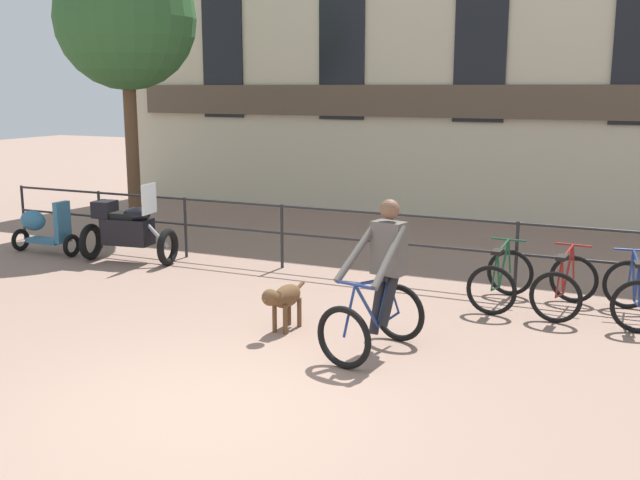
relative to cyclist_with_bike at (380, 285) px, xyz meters
name	(u,v)px	position (x,y,z in m)	size (l,w,h in m)	color
ground_plane	(203,410)	(-0.92, -2.17, -0.76)	(60.00, 60.00, 0.00)	#8E7060
canal_railing	(391,235)	(-0.92, 3.03, -0.05)	(15.05, 0.05, 1.05)	#232326
building_facade	(484,34)	(-0.92, 8.82, 3.24)	(18.00, 0.72, 8.03)	beige
cyclist_with_bike	(380,285)	(0.00, 0.00, 0.00)	(0.92, 1.29, 1.70)	black
dog	(283,298)	(-1.29, 0.16, -0.35)	(0.27, 0.92, 0.60)	brown
parked_motorcycle	(127,230)	(-5.34, 2.30, -0.20)	(1.65, 0.82, 1.35)	black
parked_bicycle_near_lamp	(501,279)	(0.88, 2.38, -0.41)	(0.71, 1.14, 0.86)	black
parked_bicycle_mid_left	(565,286)	(1.71, 2.38, -0.41)	(0.77, 1.17, 0.86)	black
parked_bicycle_mid_right	(634,293)	(2.54, 2.38, -0.41)	(0.82, 1.20, 0.86)	black
parked_scooter	(43,228)	(-7.13, 2.22, -0.30)	(1.28, 0.41, 0.96)	black
tree_canalside_left	(126,20)	(-6.99, 4.61, 3.41)	(2.74, 2.74, 5.57)	brown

